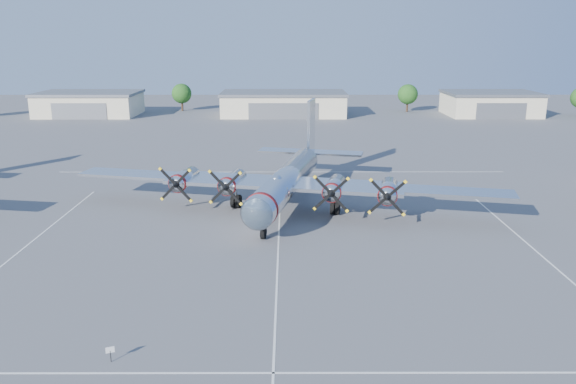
{
  "coord_description": "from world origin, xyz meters",
  "views": [
    {
      "loc": [
        0.74,
        -48.7,
        17.61
      ],
      "look_at": [
        0.86,
        3.3,
        3.2
      ],
      "focal_mm": 35.0,
      "sensor_mm": 36.0,
      "label": 1
    }
  ],
  "objects_px": {
    "hangar_west": "(89,104)",
    "tree_west": "(182,94)",
    "hangar_center": "(284,103)",
    "main_bomber_b29": "(289,206)",
    "tree_east": "(408,94)",
    "hangar_east": "(490,103)",
    "info_placard": "(110,351)"
  },
  "relations": [
    {
      "from": "main_bomber_b29",
      "to": "hangar_west",
      "type": "bearing_deg",
      "value": 134.97
    },
    {
      "from": "hangar_west",
      "to": "hangar_center",
      "type": "xyz_separation_m",
      "value": [
        45.0,
        -0.0,
        -0.0
      ]
    },
    {
      "from": "hangar_west",
      "to": "info_placard",
      "type": "bearing_deg",
      "value": -70.78
    },
    {
      "from": "tree_east",
      "to": "main_bomber_b29",
      "type": "height_order",
      "value": "tree_east"
    },
    {
      "from": "tree_west",
      "to": "main_bomber_b29",
      "type": "distance_m",
      "value": 84.83
    },
    {
      "from": "hangar_west",
      "to": "tree_west",
      "type": "height_order",
      "value": "tree_west"
    },
    {
      "from": "tree_west",
      "to": "main_bomber_b29",
      "type": "bearing_deg",
      "value": -72.16
    },
    {
      "from": "hangar_west",
      "to": "tree_east",
      "type": "relative_size",
      "value": 3.4
    },
    {
      "from": "hangar_west",
      "to": "main_bomber_b29",
      "type": "relative_size",
      "value": 0.5
    },
    {
      "from": "tree_west",
      "to": "info_placard",
      "type": "height_order",
      "value": "tree_west"
    },
    {
      "from": "hangar_east",
      "to": "main_bomber_b29",
      "type": "xyz_separation_m",
      "value": [
        -47.05,
        -72.62,
        -2.71
      ]
    },
    {
      "from": "hangar_east",
      "to": "tree_east",
      "type": "distance_m",
      "value": 19.04
    },
    {
      "from": "tree_east",
      "to": "info_placard",
      "type": "xyz_separation_m",
      "value": [
        -39.14,
        -108.89,
        -3.57
      ]
    },
    {
      "from": "hangar_center",
      "to": "info_placard",
      "type": "distance_m",
      "value": 103.28
    },
    {
      "from": "info_placard",
      "to": "main_bomber_b29",
      "type": "bearing_deg",
      "value": 50.53
    },
    {
      "from": "hangar_east",
      "to": "info_placard",
      "type": "distance_m",
      "value": 117.68
    },
    {
      "from": "tree_west",
      "to": "info_placard",
      "type": "relative_size",
      "value": 7.12
    },
    {
      "from": "tree_west",
      "to": "tree_east",
      "type": "relative_size",
      "value": 1.0
    },
    {
      "from": "hangar_west",
      "to": "main_bomber_b29",
      "type": "distance_m",
      "value": 85.98
    },
    {
      "from": "tree_east",
      "to": "hangar_east",
      "type": "bearing_deg",
      "value": -18.54
    },
    {
      "from": "tree_west",
      "to": "info_placard",
      "type": "xyz_separation_m",
      "value": [
        15.86,
        -110.89,
        -3.57
      ]
    },
    {
      "from": "hangar_east",
      "to": "info_placard",
      "type": "xyz_separation_m",
      "value": [
        -57.14,
        -102.85,
        -2.06
      ]
    },
    {
      "from": "tree_west",
      "to": "tree_east",
      "type": "distance_m",
      "value": 55.04
    },
    {
      "from": "main_bomber_b29",
      "to": "tree_east",
      "type": "bearing_deg",
      "value": 82.38
    },
    {
      "from": "info_placard",
      "to": "tree_east",
      "type": "bearing_deg",
      "value": 49.22
    },
    {
      "from": "hangar_center",
      "to": "main_bomber_b29",
      "type": "relative_size",
      "value": 0.63
    },
    {
      "from": "hangar_east",
      "to": "tree_west",
      "type": "distance_m",
      "value": 73.46
    },
    {
      "from": "hangar_east",
      "to": "tree_east",
      "type": "relative_size",
      "value": 3.1
    },
    {
      "from": "hangar_east",
      "to": "tree_east",
      "type": "height_order",
      "value": "tree_east"
    },
    {
      "from": "hangar_east",
      "to": "info_placard",
      "type": "relative_size",
      "value": 22.08
    },
    {
      "from": "hangar_center",
      "to": "tree_east",
      "type": "distance_m",
      "value": 30.64
    },
    {
      "from": "hangar_west",
      "to": "tree_west",
      "type": "relative_size",
      "value": 3.4
    }
  ]
}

